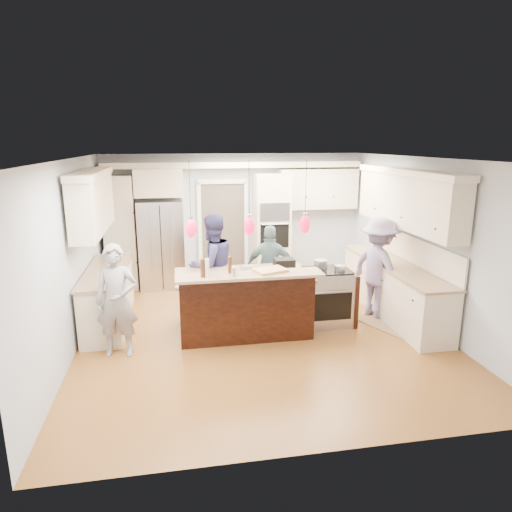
{
  "coord_description": "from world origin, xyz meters",
  "views": [
    {
      "loc": [
        -1.26,
        -6.66,
        2.94
      ],
      "look_at": [
        0.0,
        0.35,
        1.15
      ],
      "focal_mm": 32.0,
      "sensor_mm": 36.0,
      "label": 1
    }
  ],
  "objects_px": {
    "kitchen_island": "(244,302)",
    "person_far_left": "(212,266)",
    "island_range": "(327,297)",
    "person_bar_end": "(117,301)",
    "refrigerator": "(162,244)"
  },
  "relations": [
    {
      "from": "island_range",
      "to": "kitchen_island",
      "type": "bearing_deg",
      "value": -176.92
    },
    {
      "from": "kitchen_island",
      "to": "person_far_left",
      "type": "bearing_deg",
      "value": 118.61
    },
    {
      "from": "refrigerator",
      "to": "person_bar_end",
      "type": "height_order",
      "value": "refrigerator"
    },
    {
      "from": "island_range",
      "to": "person_bar_end",
      "type": "bearing_deg",
      "value": -169.62
    },
    {
      "from": "refrigerator",
      "to": "kitchen_island",
      "type": "bearing_deg",
      "value": -63.06
    },
    {
      "from": "refrigerator",
      "to": "person_far_left",
      "type": "height_order",
      "value": "refrigerator"
    },
    {
      "from": "kitchen_island",
      "to": "island_range",
      "type": "relative_size",
      "value": 2.28
    },
    {
      "from": "refrigerator",
      "to": "island_range",
      "type": "distance_m",
      "value": 3.71
    },
    {
      "from": "person_bar_end",
      "to": "person_far_left",
      "type": "relative_size",
      "value": 0.9
    },
    {
      "from": "kitchen_island",
      "to": "island_range",
      "type": "distance_m",
      "value": 1.41
    },
    {
      "from": "person_bar_end",
      "to": "person_far_left",
      "type": "distance_m",
      "value": 1.94
    },
    {
      "from": "kitchen_island",
      "to": "person_far_left",
      "type": "relative_size",
      "value": 1.18
    },
    {
      "from": "refrigerator",
      "to": "person_bar_end",
      "type": "xyz_separation_m",
      "value": [
        -0.55,
        -3.09,
        -0.1
      ]
    },
    {
      "from": "refrigerator",
      "to": "person_far_left",
      "type": "bearing_deg",
      "value": -63.8
    },
    {
      "from": "kitchen_island",
      "to": "person_bar_end",
      "type": "xyz_separation_m",
      "value": [
        -1.86,
        -0.52,
        0.31
      ]
    }
  ]
}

